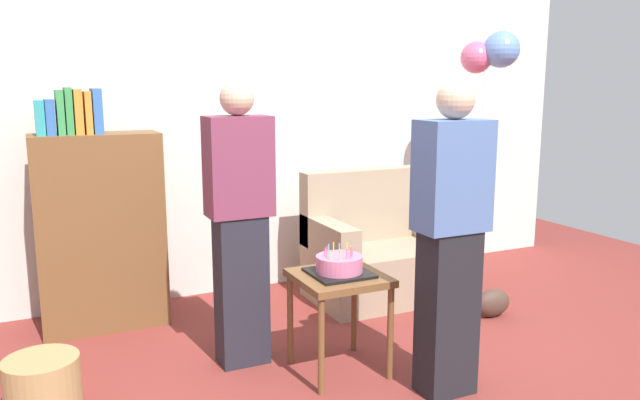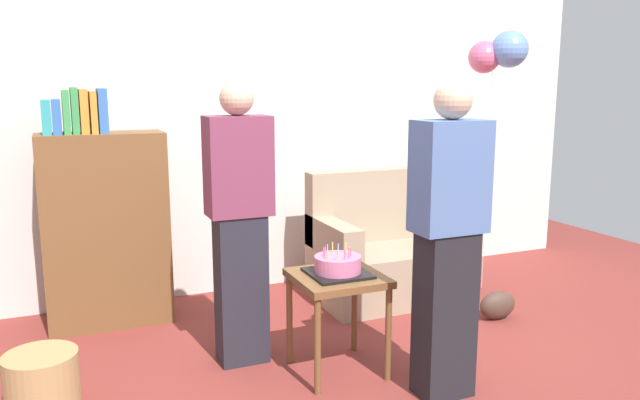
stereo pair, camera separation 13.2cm
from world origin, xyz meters
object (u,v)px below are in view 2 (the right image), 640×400
at_px(couch, 386,253).
at_px(birthday_cake, 338,266).
at_px(person_holding_cake, 447,241).
at_px(handbag, 497,305).
at_px(person_blowing_candles, 240,223).
at_px(wicker_basket, 42,382).
at_px(bookshelf, 105,224).
at_px(side_table, 338,289).
at_px(balloon_bunch, 499,53).

height_order(couch, birthday_cake, couch).
distance_m(person_holding_cake, handbag, 1.41).
xyz_separation_m(person_blowing_candles, person_holding_cake, (0.86, -0.81, 0.00)).
height_order(person_blowing_candles, wicker_basket, person_blowing_candles).
bearing_deg(person_holding_cake, birthday_cake, -42.54).
bearing_deg(person_blowing_candles, wicker_basket, -149.71).
xyz_separation_m(bookshelf, wicker_basket, (-0.41, -1.10, -0.54)).
distance_m(bookshelf, side_table, 1.72).
distance_m(couch, birthday_cake, 1.38).
height_order(bookshelf, wicker_basket, bookshelf).
bearing_deg(side_table, person_holding_cake, -48.61).
distance_m(couch, balloon_bunch, 1.74).
bearing_deg(balloon_bunch, bookshelf, 172.14).
relative_size(person_holding_cake, balloon_bunch, 0.81).
xyz_separation_m(bookshelf, balloon_bunch, (2.87, -0.40, 1.16)).
bearing_deg(birthday_cake, side_table, 70.27).
xyz_separation_m(couch, person_holding_cake, (-0.48, -1.48, 0.49)).
distance_m(wicker_basket, handbag, 2.90).
xyz_separation_m(bookshelf, person_holding_cake, (1.53, -1.74, 0.14)).
bearing_deg(bookshelf, person_blowing_candles, -54.29).
bearing_deg(handbag, person_blowing_candles, 177.97).
distance_m(couch, side_table, 1.35).
height_order(person_blowing_candles, balloon_bunch, balloon_bunch).
distance_m(wicker_basket, balloon_bunch, 3.76).
relative_size(bookshelf, person_blowing_candles, 0.98).
height_order(birthday_cake, handbag, birthday_cake).
distance_m(person_blowing_candles, handbag, 1.96).
xyz_separation_m(wicker_basket, balloon_bunch, (3.28, 0.71, 1.70)).
xyz_separation_m(wicker_basket, handbag, (2.89, 0.11, -0.05)).
height_order(person_blowing_candles, handbag, person_blowing_candles).
relative_size(side_table, balloon_bunch, 0.28).
distance_m(side_table, handbag, 1.44).
distance_m(couch, wicker_basket, 2.56).
bearing_deg(birthday_cake, couch, 49.37).
distance_m(bookshelf, person_blowing_candles, 1.16).
bearing_deg(birthday_cake, handbag, 11.93).
relative_size(bookshelf, handbag, 5.69).
xyz_separation_m(couch, birthday_cake, (-0.88, -1.02, 0.28)).
distance_m(handbag, balloon_bunch, 1.89).
bearing_deg(bookshelf, person_holding_cake, -48.71).
height_order(birthday_cake, person_blowing_candles, person_blowing_candles).
xyz_separation_m(person_blowing_candles, wicker_basket, (-1.08, -0.17, -0.68)).
height_order(bookshelf, birthday_cake, bookshelf).
xyz_separation_m(couch, side_table, (-0.88, -1.02, 0.15)).
bearing_deg(birthday_cake, person_blowing_candles, 142.39).
xyz_separation_m(bookshelf, birthday_cake, (1.13, -1.28, -0.07)).
height_order(side_table, person_blowing_candles, person_blowing_candles).
distance_m(couch, handbag, 0.91).
bearing_deg(person_holding_cake, side_table, -42.54).
relative_size(side_table, handbag, 2.04).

